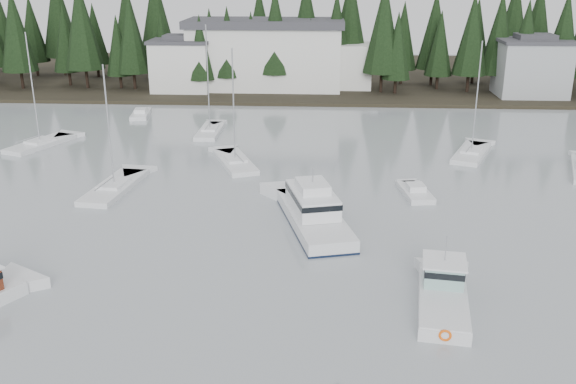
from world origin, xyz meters
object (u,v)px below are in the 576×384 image
object	(u,v)px
lobster_boat_teal	(443,296)
sailboat_5	(210,132)
sailboat_4	(471,155)
sailboat_7	(115,189)
harbor_inn	(278,55)
runabout_3	(141,115)
sailboat_3	(235,164)
house_east_a	(532,67)
cabin_cruiser_center	(313,215)
runabout_1	(415,194)
sailboat_2	(40,145)
house_west	(182,64)

from	to	relation	value
lobster_boat_teal	sailboat_5	size ratio (longest dim) A/B	0.63
sailboat_4	sailboat_7	distance (m)	37.57
harbor_inn	runabout_3	size ratio (longest dim) A/B	4.83
lobster_boat_teal	sailboat_3	world-z (taller)	sailboat_3
house_east_a	cabin_cruiser_center	size ratio (longest dim) A/B	0.83
harbor_inn	sailboat_3	size ratio (longest dim) A/B	2.38
cabin_cruiser_center	sailboat_4	distance (m)	26.45
harbor_inn	sailboat_5	xyz separation A→B (m)	(-6.35, -28.50, -5.69)
cabin_cruiser_center	runabout_3	bearing A→B (deg)	18.35
cabin_cruiser_center	sailboat_3	xyz separation A→B (m)	(-8.42, 15.76, -0.72)
runabout_3	sailboat_5	bearing A→B (deg)	-136.28
lobster_boat_teal	house_east_a	bearing A→B (deg)	-12.08
house_east_a	runabout_1	xyz separation A→B (m)	(-23.04, -45.39, -4.77)
runabout_3	sailboat_7	bearing A→B (deg)	-176.94
sailboat_4	sailboat_2	bearing A→B (deg)	110.93
cabin_cruiser_center	lobster_boat_teal	distance (m)	14.81
sailboat_4	harbor_inn	bearing A→B (deg)	55.04
harbor_inn	sailboat_2	xyz separation A→B (m)	(-24.69, -35.50, -5.70)
sailboat_2	sailboat_3	distance (m)	23.88
sailboat_2	sailboat_7	xyz separation A→B (m)	(13.18, -14.35, -0.02)
sailboat_4	sailboat_5	size ratio (longest dim) A/B	0.94
house_west	sailboat_4	xyz separation A→B (m)	(38.66, -33.19, -4.59)
house_east_a	harbor_inn	world-z (taller)	harbor_inn
cabin_cruiser_center	sailboat_4	bearing A→B (deg)	-54.02
harbor_inn	sailboat_4	world-z (taller)	sailboat_4
cabin_cruiser_center	runabout_1	distance (m)	11.61
house_west	cabin_cruiser_center	bearing A→B (deg)	-67.76
sailboat_4	runabout_1	distance (m)	15.29
sailboat_3	sailboat_7	distance (m)	13.18
house_east_a	sailboat_5	size ratio (longest dim) A/B	0.78
sailboat_3	lobster_boat_teal	bearing A→B (deg)	-171.08
lobster_boat_teal	sailboat_4	xyz separation A→B (m)	(8.60, 32.89, -0.48)
sailboat_2	runabout_3	distance (m)	17.31
house_west	sailboat_7	bearing A→B (deg)	-85.65
cabin_cruiser_center	runabout_3	size ratio (longest dim) A/B	2.09
harbor_inn	sailboat_3	world-z (taller)	sailboat_3
lobster_boat_teal	sailboat_7	bearing A→B (deg)	61.71
sailboat_5	house_east_a	bearing A→B (deg)	-61.90
house_west	runabout_1	bearing A→B (deg)	-56.28
sailboat_2	sailboat_5	size ratio (longest dim) A/B	0.98
sailboat_2	sailboat_4	xyz separation A→B (m)	(48.31, -1.03, -0.00)
house_east_a	sailboat_7	xyz separation A→B (m)	(-50.46, -45.52, -4.85)
sailboat_3	sailboat_4	xyz separation A→B (m)	(25.13, 4.73, 0.00)
sailboat_4	sailboat_7	world-z (taller)	sailboat_4
sailboat_2	sailboat_5	distance (m)	19.63
sailboat_4	lobster_boat_teal	bearing A→B (deg)	-172.51
house_east_a	sailboat_2	distance (m)	71.03
runabout_1	runabout_3	bearing A→B (deg)	39.94
runabout_1	runabout_3	size ratio (longest dim) A/B	0.91
harbor_inn	cabin_cruiser_center	size ratio (longest dim) A/B	2.31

